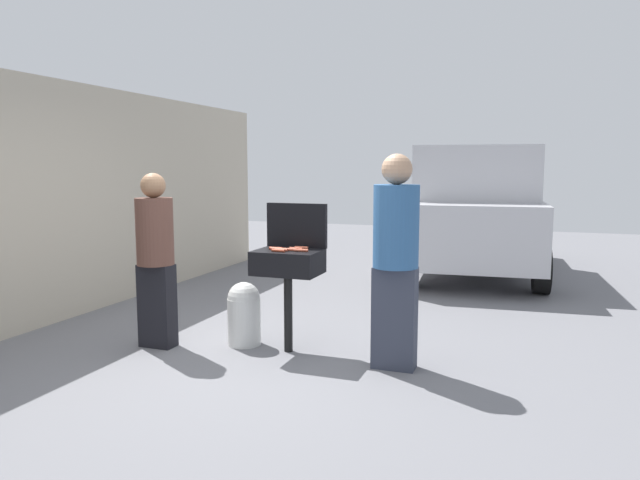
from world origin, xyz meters
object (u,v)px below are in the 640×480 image
at_px(parked_minivan, 476,210).
at_px(hot_dog_4, 277,249).
at_px(hot_dog_6, 278,251).
at_px(bbq_grill, 288,266).
at_px(hot_dog_2, 276,248).
at_px(hot_dog_1, 289,250).
at_px(propane_tank, 244,312).
at_px(hot_dog_0, 301,248).
at_px(hot_dog_3, 281,250).
at_px(hot_dog_7, 301,250).
at_px(hot_dog_5, 296,249).
at_px(person_left, 155,254).
at_px(person_right, 396,254).

bearing_deg(parked_minivan, hot_dog_4, 70.42).
distance_m(hot_dog_6, parked_minivan, 5.18).
distance_m(bbq_grill, hot_dog_6, 0.20).
bearing_deg(hot_dog_2, hot_dog_1, -11.69).
relative_size(propane_tank, parked_minivan, 0.14).
height_order(hot_dog_0, hot_dog_6, same).
bearing_deg(parked_minivan, hot_dog_3, 71.12).
height_order(bbq_grill, hot_dog_1, hot_dog_1).
xyz_separation_m(hot_dog_0, propane_tank, (-0.57, -0.08, -0.65)).
height_order(hot_dog_3, hot_dog_7, same).
relative_size(hot_dog_5, propane_tank, 0.21).
height_order(bbq_grill, hot_dog_7, hot_dog_7).
bearing_deg(parked_minivan, person_left, 59.93).
height_order(hot_dog_3, hot_dog_5, same).
distance_m(hot_dog_2, hot_dog_5, 0.19).
distance_m(bbq_grill, person_right, 1.05).
height_order(hot_dog_4, propane_tank, hot_dog_4).
distance_m(bbq_grill, hot_dog_5, 0.18).
bearing_deg(hot_dog_3, bbq_grill, 61.51).
bearing_deg(person_right, parked_minivan, -81.29).
bearing_deg(person_right, hot_dog_3, 9.08).
xyz_separation_m(hot_dog_2, hot_dog_7, (0.27, -0.04, 0.00)).
bearing_deg(hot_dog_0, person_left, -163.11).
bearing_deg(person_right, hot_dog_5, 2.51).
bearing_deg(hot_dog_5, hot_dog_6, -123.18).
distance_m(hot_dog_5, person_left, 1.35).
relative_size(hot_dog_1, hot_dog_5, 1.00).
relative_size(hot_dog_0, hot_dog_3, 1.00).
xyz_separation_m(hot_dog_2, hot_dog_3, (0.08, -0.07, 0.00)).
distance_m(hot_dog_4, hot_dog_6, 0.10).
bearing_deg(bbq_grill, hot_dog_6, -108.56).
distance_m(propane_tank, person_right, 1.66).
distance_m(hot_dog_0, hot_dog_3, 0.23).
bearing_deg(propane_tank, hot_dog_1, -8.57).
bearing_deg(hot_dog_1, hot_dog_6, -125.85).
xyz_separation_m(hot_dog_2, person_right, (1.15, -0.10, 0.02)).
bearing_deg(person_left, hot_dog_6, 20.60).
relative_size(hot_dog_7, propane_tank, 0.21).
distance_m(hot_dog_7, person_right, 0.89).
xyz_separation_m(hot_dog_0, hot_dog_2, (-0.20, -0.12, 0.00)).
height_order(hot_dog_1, hot_dog_3, same).
bearing_deg(hot_dog_4, hot_dog_3, -28.86).
bearing_deg(hot_dog_4, person_left, -168.01).
xyz_separation_m(hot_dog_0, hot_dog_1, (-0.06, -0.15, 0.00)).
relative_size(bbq_grill, hot_dog_1, 7.37).
relative_size(hot_dog_2, hot_dog_7, 1.00).
relative_size(hot_dog_3, hot_dog_4, 1.00).
xyz_separation_m(hot_dog_6, person_right, (1.07, 0.02, 0.02)).
relative_size(bbq_grill, parked_minivan, 0.21).
relative_size(hot_dog_0, person_left, 0.08).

